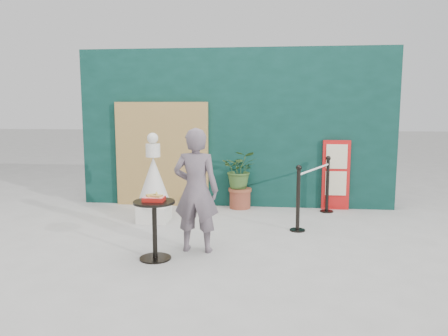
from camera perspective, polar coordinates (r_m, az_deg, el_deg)
ground at (r=5.63m, az=-1.38°, el=-11.87°), size 60.00×60.00×0.00m
back_wall at (r=8.43m, az=1.47°, el=5.22°), size 6.00×0.30×3.00m
bamboo_fence at (r=8.50m, az=-8.11°, el=1.78°), size 1.80×0.08×2.00m
woman at (r=5.75m, az=-3.67°, el=-2.93°), size 0.62×0.42×1.65m
menu_board at (r=8.38m, az=14.40°, el=-0.90°), size 0.50×0.07×1.30m
statue at (r=7.38m, az=-9.16°, el=-2.28°), size 0.58×0.58×1.49m
cafe_table at (r=5.57m, az=-9.07°, el=-6.81°), size 0.52×0.52×0.75m
food_basket at (r=5.50m, az=-9.11°, el=-3.89°), size 0.26×0.19×0.11m
planter at (r=8.22m, az=2.11°, el=-0.90°), size 0.65×0.56×1.10m
stanchion_barrier at (r=7.49m, az=11.67°, el=-3.07°), size 0.84×1.54×1.03m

